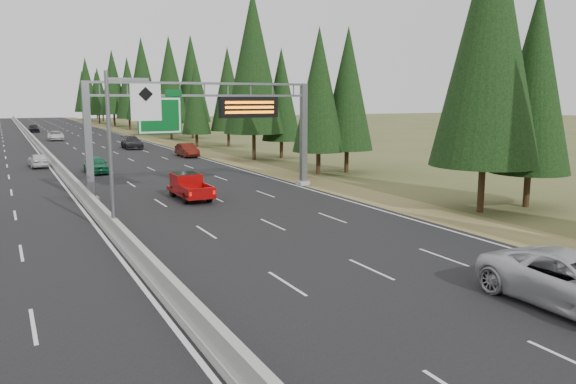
% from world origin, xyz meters
% --- Properties ---
extents(road, '(32.00, 260.00, 0.08)m').
position_xyz_m(road, '(0.00, 80.00, 0.04)').
color(road, black).
rests_on(road, ground).
extents(shoulder_right, '(3.60, 260.00, 0.06)m').
position_xyz_m(shoulder_right, '(17.80, 80.00, 0.03)').
color(shoulder_right, olive).
rests_on(shoulder_right, ground).
extents(median_barrier, '(0.70, 260.00, 0.85)m').
position_xyz_m(median_barrier, '(0.00, 80.00, 0.41)').
color(median_barrier, gray).
rests_on(median_barrier, road).
extents(sign_gantry, '(16.75, 0.98, 7.80)m').
position_xyz_m(sign_gantry, '(8.92, 34.88, 5.27)').
color(sign_gantry, slate).
rests_on(sign_gantry, road).
extents(hov_sign_pole, '(2.80, 0.50, 8.00)m').
position_xyz_m(hov_sign_pole, '(0.58, 24.97, 4.72)').
color(hov_sign_pole, slate).
rests_on(hov_sign_pole, road).
extents(tree_row_right, '(12.21, 238.92, 18.71)m').
position_xyz_m(tree_row_right, '(21.89, 79.52, 9.33)').
color(tree_row_right, black).
rests_on(tree_row_right, ground).
extents(red_pickup, '(1.84, 5.15, 1.68)m').
position_xyz_m(red_pickup, '(6.39, 33.34, 1.01)').
color(red_pickup, black).
rests_on(red_pickup, road).
extents(car_ahead_green, '(1.84, 4.54, 1.55)m').
position_xyz_m(car_ahead_green, '(2.87, 49.72, 0.85)').
color(car_ahead_green, '#16603C').
rests_on(car_ahead_green, road).
extents(car_ahead_dkred, '(1.63, 4.65, 1.53)m').
position_xyz_m(car_ahead_dkred, '(14.50, 59.86, 0.85)').
color(car_ahead_dkred, '#54130C').
rests_on(car_ahead_dkred, road).
extents(car_ahead_dkgrey, '(2.41, 5.64, 1.62)m').
position_xyz_m(car_ahead_dkgrey, '(11.08, 73.57, 0.89)').
color(car_ahead_dkgrey, black).
rests_on(car_ahead_dkgrey, road).
extents(car_ahead_white, '(2.80, 5.42, 1.46)m').
position_xyz_m(car_ahead_white, '(3.37, 94.49, 0.81)').
color(car_ahead_white, silver).
rests_on(car_ahead_white, road).
extents(car_ahead_far, '(1.94, 4.81, 1.64)m').
position_xyz_m(car_ahead_far, '(1.50, 119.68, 0.90)').
color(car_ahead_far, black).
rests_on(car_ahead_far, road).
extents(car_onc_white, '(1.90, 4.17, 1.39)m').
position_xyz_m(car_onc_white, '(-1.50, 56.73, 0.77)').
color(car_onc_white, silver).
rests_on(car_onc_white, road).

